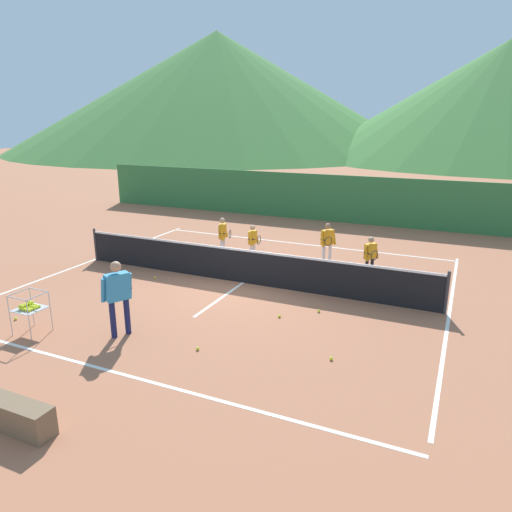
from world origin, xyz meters
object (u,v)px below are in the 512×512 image
Objects in this scene: ball_cart at (29,307)px; courtside_bench at (10,414)px; tennis_net at (243,266)px; student_1 at (253,240)px; student_3 at (370,254)px; instructor at (118,292)px; tennis_ball_4 at (155,278)px; student_0 at (223,234)px; tennis_ball_2 at (279,316)px; tennis_ball_3 at (16,319)px; tennis_ball_1 at (198,349)px; tennis_ball_5 at (331,359)px; student_2 at (327,240)px; tennis_ball_0 at (319,311)px.

ball_cart is 3.46m from courtside_bench.
tennis_net reaches higher than courtside_bench.
tennis_net is at bearing -73.07° from student_1.
student_1 is at bearing 176.76° from student_3.
instructor is 24.15× the size of tennis_ball_4.
student_0 is (-0.79, 6.05, -0.19)m from instructor.
tennis_ball_3 is at bearing -154.21° from tennis_ball_2.
tennis_ball_2 is 5.81m from courtside_bench.
tennis_net reaches higher than ball_cart.
tennis_ball_2 is (2.72, 2.24, -0.95)m from instructor.
student_0 is 9.32m from courtside_bench.
student_1 is 17.63× the size of tennis_ball_2.
courtside_bench is at bearing -45.58° from ball_cart.
tennis_ball_1 is 1.00× the size of tennis_ball_5.
tennis_ball_1 is 4.58m from tennis_ball_3.
tennis_net is 4.78m from tennis_ball_5.
tennis_ball_2 is at bearing 138.40° from tennis_ball_5.
student_2 is 0.89× the size of courtside_bench.
student_0 is at bearing 81.21° from ball_cart.
student_2 is (3.36, 0.58, 0.01)m from student_0.
tennis_ball_1 is at bearing -96.44° from student_2.
student_1 is 17.63× the size of tennis_ball_4.
tennis_ball_1 is (2.62, -5.97, -0.77)m from student_0.
student_0 is at bearing 178.29° from student_1.
student_0 is 6.76m from tennis_ball_3.
student_0 is 4.86m from student_3.
student_1 is at bearing -1.71° from student_0.
tennis_ball_1 and tennis_ball_4 have the same top height.
student_0 is 1.10m from student_1.
student_1 is 3.35m from tennis_ball_4.
ball_cart is (-1.83, -0.69, -0.40)m from instructor.
ball_cart is 6.40m from tennis_ball_5.
student_2 is 8.55m from ball_cart.
tennis_net is at bearing 77.39° from instructor.
tennis_ball_1 is (1.52, -5.93, -0.69)m from student_1.
courtside_bench is (-3.48, -8.96, -0.52)m from student_3.
tennis_ball_4 is (-3.38, 3.23, 0.00)m from tennis_ball_1.
ball_cart is 4.05m from tennis_ball_4.
instructor is (-0.91, -4.06, 0.49)m from tennis_net.
student_3 is at bearing -2.89° from student_0.
student_2 is 19.70× the size of tennis_ball_1.
student_2 is at bearing 103.53° from tennis_ball_0.
tennis_net is at bearing -122.90° from student_2.
instructor is 24.15× the size of tennis_ball_0.
student_1 reaches higher than tennis_ball_4.
tennis_ball_0 is at bearing -44.51° from student_1.
student_0 is 19.56× the size of tennis_ball_0.
student_2 is 1.07× the size of student_3.
tennis_ball_1 is 1.00× the size of tennis_ball_3.
student_2 is at bearing 52.96° from tennis_ball_3.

